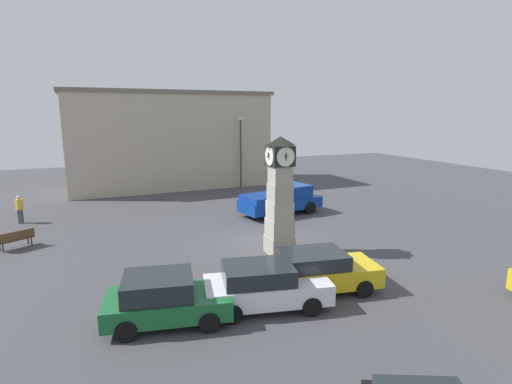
# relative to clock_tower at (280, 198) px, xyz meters

# --- Properties ---
(ground_plane) EXTENTS (70.07, 70.07, 0.00)m
(ground_plane) POSITION_rel_clock_tower_xyz_m (0.08, 1.66, -2.65)
(ground_plane) COLOR #424247
(clock_tower) EXTENTS (1.37, 1.38, 5.45)m
(clock_tower) POSITION_rel_clock_tower_xyz_m (0.00, 0.00, 0.00)
(clock_tower) COLOR #9C968C
(clock_tower) RESTS_ON ground_plane
(bollard_near_tower) EXTENTS (0.24, 0.24, 0.98)m
(bollard_near_tower) POSITION_rel_clock_tower_xyz_m (0.96, -4.13, -2.15)
(bollard_near_tower) COLOR #333338
(bollard_near_tower) RESTS_ON ground_plane
(bollard_mid_row) EXTENTS (0.29, 0.29, 1.08)m
(bollard_mid_row) POSITION_rel_clock_tower_xyz_m (0.01, -3.14, -2.10)
(bollard_mid_row) COLOR brown
(bollard_mid_row) RESTS_ON ground_plane
(car_navy_sedan) EXTENTS (4.15, 2.62, 1.54)m
(car_navy_sedan) POSITION_rel_clock_tower_xyz_m (-6.01, -4.29, -1.87)
(car_navy_sedan) COLOR #19602D
(car_navy_sedan) RESTS_ON ground_plane
(car_near_tower) EXTENTS (4.46, 2.65, 1.52)m
(car_near_tower) POSITION_rel_clock_tower_xyz_m (-2.75, -4.59, -1.88)
(car_near_tower) COLOR silver
(car_near_tower) RESTS_ON ground_plane
(car_by_building) EXTENTS (4.48, 2.58, 1.51)m
(car_by_building) POSITION_rel_clock_tower_xyz_m (-0.40, -4.14, -1.88)
(car_by_building) COLOR gold
(car_by_building) RESTS_ON ground_plane
(pickup_truck) EXTENTS (5.73, 3.14, 1.85)m
(pickup_truck) POSITION_rel_clock_tower_xyz_m (3.28, 6.61, -1.72)
(pickup_truck) COLOR navy
(pickup_truck) RESTS_ON ground_plane
(bench) EXTENTS (1.65, 1.24, 0.90)m
(bench) POSITION_rel_clock_tower_xyz_m (-11.53, 5.40, -2.13)
(bench) COLOR brown
(bench) RESTS_ON ground_plane
(pedestrian_near_bench) EXTENTS (0.44, 0.46, 1.68)m
(pedestrian_near_bench) POSITION_rel_clock_tower_xyz_m (-12.04, 10.49, -1.69)
(pedestrian_near_bench) COLOR #3F3F47
(pedestrian_near_bench) RESTS_ON ground_plane
(street_lamp_near_road) EXTENTS (0.50, 0.24, 6.12)m
(street_lamp_near_road) POSITION_rel_clock_tower_xyz_m (3.99, 16.08, 0.90)
(street_lamp_near_road) COLOR #333338
(street_lamp_near_road) RESTS_ON ground_plane
(warehouse_blue_far) EXTENTS (17.51, 7.58, 8.27)m
(warehouse_blue_far) POSITION_rel_clock_tower_xyz_m (-1.46, 19.80, 1.49)
(warehouse_blue_far) COLOR #B7A88E
(warehouse_blue_far) RESTS_ON ground_plane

